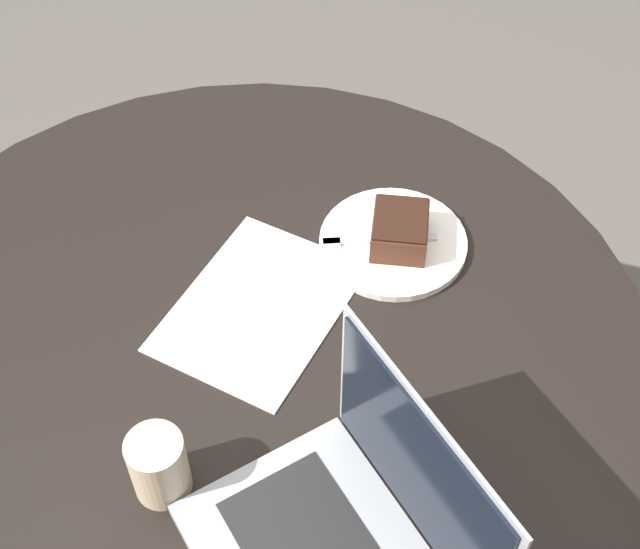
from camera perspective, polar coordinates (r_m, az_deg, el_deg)
dining_table at (r=1.36m, az=-4.66°, el=-8.60°), size 1.14×1.14×0.73m
paper_document at (r=1.26m, az=-3.90°, el=-2.08°), size 0.35×0.32×0.00m
plate at (r=1.33m, az=4.70°, el=2.07°), size 0.22×0.22×0.01m
cake_slice at (r=1.31m, az=5.13°, el=2.86°), size 0.12×0.13×0.05m
fork at (r=1.32m, az=3.02°, el=2.22°), size 0.16×0.10×0.00m
coffee_glass at (r=1.08m, az=-10.28°, el=-11.95°), size 0.07×0.07×0.10m
laptop at (r=1.03m, az=1.71°, el=-16.74°), size 0.25×0.32×0.24m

